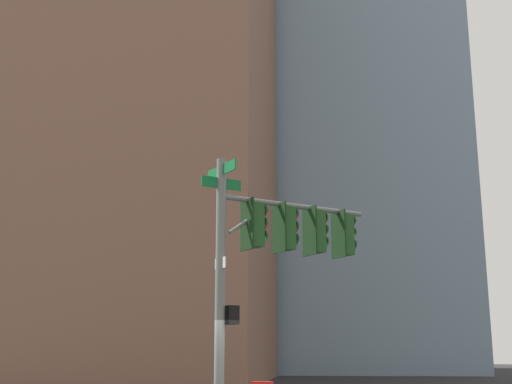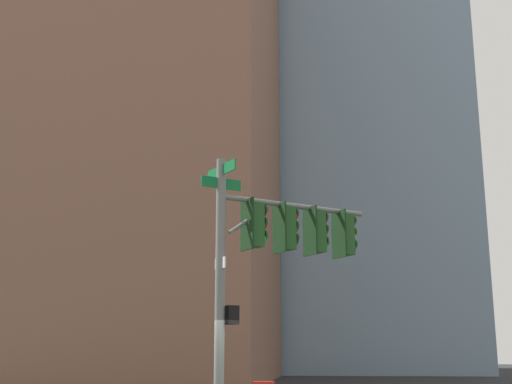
{
  "view_description": "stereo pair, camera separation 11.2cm",
  "coord_description": "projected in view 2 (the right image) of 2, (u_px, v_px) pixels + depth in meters",
  "views": [
    {
      "loc": [
        -14.72,
        -1.88,
        1.84
      ],
      "look_at": [
        0.54,
        -0.37,
        5.41
      ],
      "focal_mm": 48.39,
      "sensor_mm": 36.0,
      "label": 1
    },
    {
      "loc": [
        -14.71,
        -1.99,
        1.84
      ],
      "look_at": [
        0.54,
        -0.37,
        5.41
      ],
      "focal_mm": 48.39,
      "sensor_mm": 36.0,
      "label": 2
    }
  ],
  "objects": [
    {
      "name": "building_glass_tower",
      "position": [
        292.0,
        24.0,
        79.65
      ],
      "size": [
        32.63,
        32.89,
        77.6
      ],
      "primitive_type": "cube",
      "color": "#7A99B2",
      "rests_on": "ground_plane"
    },
    {
      "name": "building_brick_nearside",
      "position": [
        142.0,
        43.0,
        50.43
      ],
      "size": [
        21.7,
        18.6,
        47.74
      ],
      "primitive_type": "cube",
      "color": "#845B47",
      "rests_on": "ground_plane"
    },
    {
      "name": "signal_pole_assembly",
      "position": [
        278.0,
        246.0,
        15.75
      ],
      "size": [
        2.93,
        3.6,
        6.05
      ],
      "rotation": [
        0.0,
        0.0,
        5.35
      ],
      "color": "slate",
      "rests_on": "ground_plane"
    },
    {
      "name": "building_brick_farside",
      "position": [
        292.0,
        118.0,
        75.55
      ],
      "size": [
        18.94,
        18.57,
        53.74
      ],
      "primitive_type": "cube",
      "color": "#4C3328",
      "rests_on": "ground_plane"
    },
    {
      "name": "building_brick_midblock",
      "position": [
        64.0,
        106.0,
        62.69
      ],
      "size": [
        18.17,
        16.47,
        47.4
      ],
      "primitive_type": "cube",
      "color": "#4C3328",
      "rests_on": "ground_plane"
    }
  ]
}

